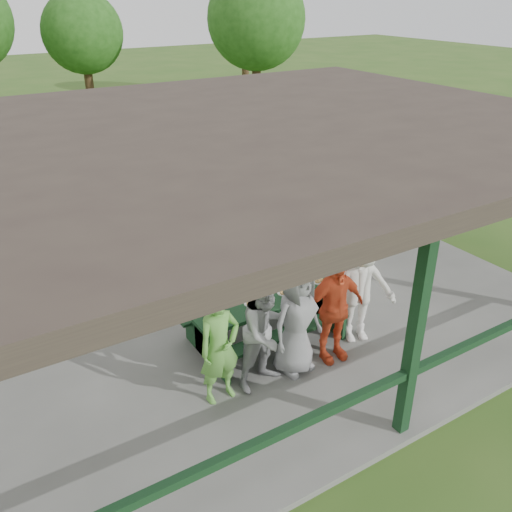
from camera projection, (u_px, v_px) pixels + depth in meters
ground at (249, 304)px, 9.96m from camera, size 90.00×90.00×0.00m
concrete_slab at (249, 301)px, 9.93m from camera, size 10.00×8.00×0.10m
pavilion_structure at (248, 132)px, 8.54m from camera, size 10.60×8.60×3.24m
picnic_table_near at (266, 314)px, 8.59m from camera, size 2.48×1.39×0.75m
picnic_table_far at (219, 262)px, 10.23m from camera, size 2.37×1.39×0.75m
table_setting at (266, 296)px, 8.48m from camera, size 2.29×0.45×0.10m
contestant_green at (219, 347)px, 7.20m from camera, size 0.63×0.43×1.66m
contestant_grey_left at (266, 331)px, 7.46m from camera, size 0.96×0.80×1.76m
contestant_grey_mid at (297, 320)px, 7.74m from camera, size 0.91×0.67×1.72m
contestant_red at (334, 308)px, 7.98m from camera, size 1.06×0.52×1.75m
contestant_white_fedora at (361, 288)px, 8.39m from camera, size 1.36×1.02×1.93m
spectator_lblue at (183, 229)px, 10.66m from camera, size 1.66×0.95×1.70m
spectator_blue at (130, 227)px, 10.42m from camera, size 0.73×0.49×1.96m
spectator_grey at (269, 215)px, 11.59m from camera, size 0.83×0.71×1.48m
pickup_truck at (208, 146)px, 16.76m from camera, size 5.95×3.44×1.56m
farm_trailer at (21, 182)px, 14.14m from camera, size 3.82×2.20×1.32m
tree_mid at (83, 33)px, 22.37m from camera, size 3.30×3.30×5.16m
tree_right at (256, 20)px, 21.03m from camera, size 3.83×3.83×5.99m
tree_far_right at (245, 16)px, 26.58m from camera, size 3.70×3.70×5.78m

